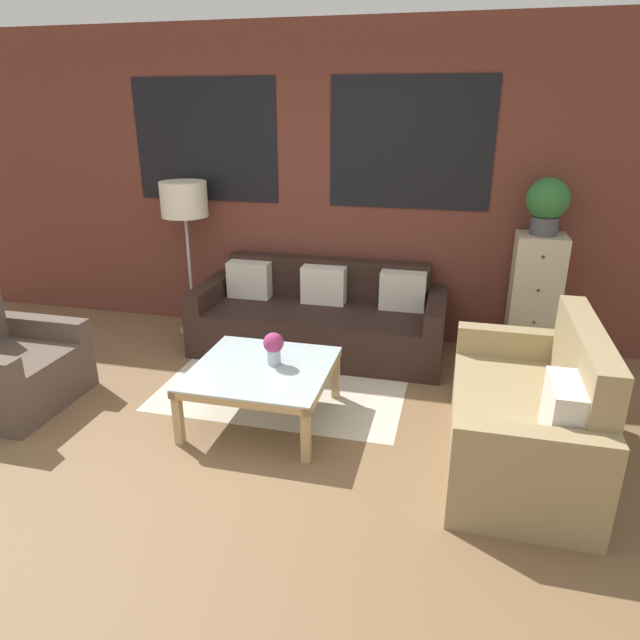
# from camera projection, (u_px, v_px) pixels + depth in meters

# --- Properties ---
(ground_plane) EXTENTS (16.00, 16.00, 0.00)m
(ground_plane) POSITION_uv_depth(u_px,v_px,m) (204.00, 467.00, 3.55)
(ground_plane) COLOR brown
(wall_back_brick) EXTENTS (8.40, 0.09, 2.80)m
(wall_back_brick) POSITION_uv_depth(u_px,v_px,m) (305.00, 186.00, 5.27)
(wall_back_brick) COLOR brown
(wall_back_brick) RESTS_ON ground_plane
(rug) EXTENTS (1.91, 1.41, 0.00)m
(rug) POSITION_uv_depth(u_px,v_px,m) (287.00, 382.00, 4.63)
(rug) COLOR beige
(rug) RESTS_ON ground_plane
(couch_dark) EXTENTS (2.22, 0.88, 0.78)m
(couch_dark) POSITION_uv_depth(u_px,v_px,m) (320.00, 320.00, 5.17)
(couch_dark) COLOR black
(couch_dark) RESTS_ON ground_plane
(settee_vintage) EXTENTS (0.80, 1.53, 0.92)m
(settee_vintage) POSITION_uv_depth(u_px,v_px,m) (527.00, 418.00, 3.50)
(settee_vintage) COLOR #99845B
(settee_vintage) RESTS_ON ground_plane
(armchair_corner) EXTENTS (0.80, 0.88, 0.84)m
(armchair_corner) POSITION_uv_depth(u_px,v_px,m) (7.00, 369.00, 4.22)
(armchair_corner) COLOR brown
(armchair_corner) RESTS_ON ground_plane
(coffee_table) EXTENTS (0.95, 0.95, 0.41)m
(coffee_table) POSITION_uv_depth(u_px,v_px,m) (262.00, 374.00, 3.98)
(coffee_table) COLOR silver
(coffee_table) RESTS_ON ground_plane
(floor_lamp) EXTENTS (0.43, 0.43, 1.46)m
(floor_lamp) POSITION_uv_depth(u_px,v_px,m) (184.00, 204.00, 5.27)
(floor_lamp) COLOR #B2B2B7
(floor_lamp) RESTS_ON ground_plane
(drawer_cabinet) EXTENTS (0.40, 0.39, 1.12)m
(drawer_cabinet) POSITION_uv_depth(u_px,v_px,m) (534.00, 299.00, 4.86)
(drawer_cabinet) COLOR #C6B793
(drawer_cabinet) RESTS_ON ground_plane
(potted_plant) EXTENTS (0.34, 0.34, 0.46)m
(potted_plant) POSITION_uv_depth(u_px,v_px,m) (547.00, 203.00, 4.57)
(potted_plant) COLOR #47474C
(potted_plant) RESTS_ON drawer_cabinet
(flower_vase) EXTENTS (0.14, 0.14, 0.24)m
(flower_vase) POSITION_uv_depth(u_px,v_px,m) (274.00, 346.00, 3.96)
(flower_vase) COLOR #ADBCC6
(flower_vase) RESTS_ON coffee_table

